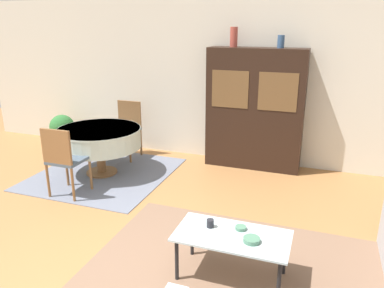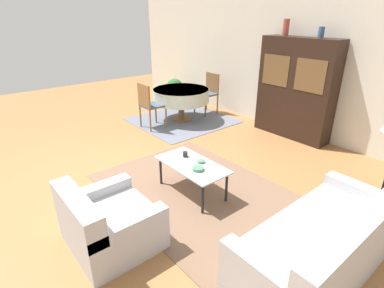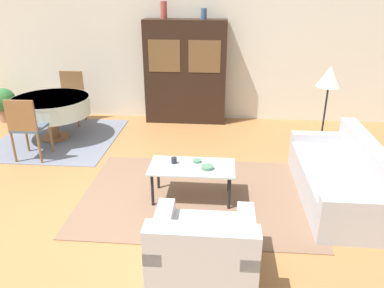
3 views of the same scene
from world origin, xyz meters
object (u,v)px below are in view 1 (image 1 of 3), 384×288
Objects in this scene: cup at (210,223)px; coffee_table at (232,239)px; dining_chair_near at (63,157)px; vase_short at (281,42)px; bowl_small at (241,228)px; dining_chair_far at (127,125)px; dining_table at (99,138)px; potted_plant at (62,129)px; bowl at (252,240)px; display_cabinet at (255,109)px; vase_tall at (234,37)px.

coffee_table is at bearing -15.75° from cup.
dining_chair_near is 3.54m from vase_short.
dining_chair_near is 9.30× the size of bowl_small.
coffee_table is at bearing 133.95° from dining_chair_far.
bowl_small is (0.05, 0.12, 0.06)m from coffee_table.
coffee_table is at bearing -19.99° from dining_chair_near.
dining_table is 12.26× the size of bowl_small.
dining_chair_far is (0.00, 1.73, 0.00)m from dining_chair_near.
dining_chair_near is 5.19× the size of vase_short.
vase_short is (2.53, 0.29, 1.45)m from dining_chair_far.
dining_table reaches higher than potted_plant.
cup is (2.33, -0.87, -0.08)m from dining_chair_near.
dining_chair_far is at bearing 131.97° from cup.
dining_table is 1.32× the size of dining_chair_near.
display_cabinet is at bearing 100.65° from bowl.
dining_chair_near is 2.92m from bowl.
bowl is (2.75, -0.99, -0.10)m from dining_chair_near.
coffee_table is 9.95× the size of bowl_small.
dining_chair_near is 1.73m from dining_chair_far.
coffee_table is 0.25m from cup.
bowl is 0.50× the size of vase_tall.
cup is at bearing -20.40° from dining_chair_near.
dining_table is at bearing 143.43° from cup.
bowl_small is (0.43, -2.82, -0.50)m from display_cabinet.
dining_chair_near is 1.00× the size of dining_chair_far.
vase_short is at bearing 4.86° from potted_plant.
dining_chair_far is 1.48× the size of potted_plant.
dining_chair_near is at bearing -131.89° from vase_tall.
coffee_table is at bearing -35.02° from dining_table.
vase_tall reaches higher than dining_table.
coffee_table is at bearing -113.73° from bowl_small.
dining_chair_near reaches higher than bowl_small.
vase_short is 0.29× the size of potted_plant.
vase_tall reaches higher than vase_short.
bowl_small is 4.69m from potted_plant.
display_cabinet is 3.61m from potted_plant.
dining_chair_far reaches higher than coffee_table.
dining_chair_near is 2.49m from cup.
potted_plant reaches higher than coffee_table.
coffee_table is at bearing -82.73° from display_cabinet.
display_cabinet is 1.11m from vase_short.
dining_chair_far is 2.93m from vase_short.
vase_short is (-0.04, 2.94, 1.62)m from coffee_table.
vase_tall is at bearing 5.96° from potted_plant.
cup is (2.33, -1.73, -0.10)m from dining_table.
bowl_small is at bearing -32.66° from dining_table.
vase_tall reaches higher than bowl.
display_cabinet reaches higher than dining_table.
display_cabinet reaches higher than potted_plant.
cup is at bearing -34.65° from potted_plant.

